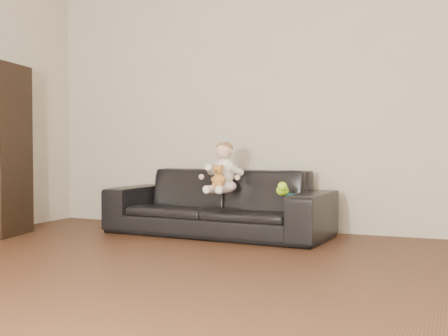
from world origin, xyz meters
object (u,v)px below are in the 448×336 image
at_px(sofa, 218,202).
at_px(toy_rattle, 282,191).
at_px(baby, 223,171).
at_px(toy_green, 283,190).
at_px(teddy_bear, 218,177).
at_px(toy_blue_disc, 291,195).

xyz_separation_m(sofa, toy_rattle, (0.63, -0.13, 0.13)).
relative_size(baby, toy_green, 3.58).
relative_size(teddy_bear, toy_blue_disc, 2.00).
distance_m(teddy_bear, toy_rattle, 0.55).
bearing_deg(toy_rattle, sofa, 168.62).
relative_size(baby, teddy_bear, 2.27).
xyz_separation_m(teddy_bear, toy_green, (0.54, 0.08, -0.11)).
bearing_deg(baby, toy_rattle, 5.12).
height_order(toy_rattle, toy_blue_disc, toy_rattle).
bearing_deg(toy_blue_disc, sofa, 171.87).
relative_size(sofa, baby, 4.45).
bearing_deg(toy_rattle, toy_blue_disc, 19.13).
height_order(sofa, toy_blue_disc, sofa).
xyz_separation_m(baby, toy_green, (0.55, -0.06, -0.15)).
distance_m(sofa, toy_rattle, 0.66).
height_order(sofa, teddy_bear, teddy_bear).
bearing_deg(baby, sofa, 139.80).
height_order(baby, toy_blue_disc, baby).
height_order(sofa, toy_green, sofa).
bearing_deg(toy_rattle, baby, 178.00).
bearing_deg(toy_blue_disc, toy_rattle, -160.87).
xyz_separation_m(sofa, baby, (0.10, -0.11, 0.29)).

